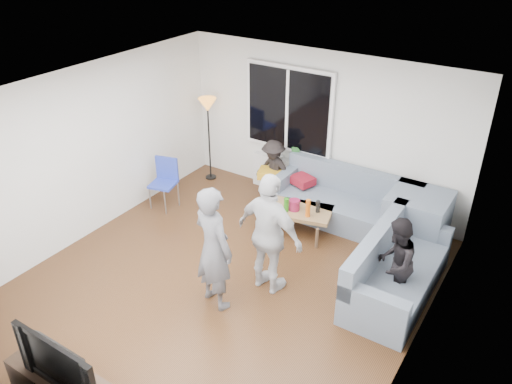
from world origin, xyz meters
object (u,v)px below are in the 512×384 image
Objects in this scene: coffee_table at (296,219)px; television at (66,360)px; spectator_back at (273,171)px; player_left at (213,248)px; spectator_right at (395,263)px; floor_lamp at (209,140)px; side_chair at (163,185)px; sofa_right_section at (399,266)px; player_right at (270,235)px; sofa_back_section at (344,199)px.

television is at bearing -92.94° from coffee_table.
television is at bearing -72.48° from spectator_back.
coffee_table is 0.65× the size of player_left.
floor_lamp is at bearing -115.03° from spectator_right.
floor_lamp is at bearing 75.27° from side_chair.
player_left is at bearing -51.62° from floor_lamp.
spectator_back is (-0.82, 0.67, 0.35)m from coffee_table.
spectator_right is at bearing -18.96° from spectator_back.
television is at bearing -36.16° from spectator_right.
sofa_right_section is at bearing 175.70° from spectator_right.
spectator_right is (4.07, -1.54, -0.16)m from floor_lamp.
spectator_right is at bearing 58.14° from television.
spectator_right is (0.00, -0.23, 0.19)m from sofa_right_section.
player_left is at bearing -48.61° from side_chair.
player_left is at bearing 62.80° from player_right.
sofa_right_section is (1.33, -1.23, 0.00)m from sofa_back_section.
floor_lamp is 3.37m from player_right.
sofa_right_section is 1.81× the size of spectator_back.
sofa_right_section is at bearing 59.85° from television.
sofa_right_section is 2.33× the size of side_chair.
sofa_right_section is at bearing -143.02° from player_right.
side_chair is 2.77m from player_right.
coffee_table is 2.41m from floor_lamp.
player_left is at bearing 85.56° from television.
coffee_table is at bearing 87.06° from television.
floor_lamp reaches higher than spectator_right.
player_left is (2.18, -1.46, 0.41)m from side_chair.
sofa_right_section is 1.18× the size of player_right.
player_left is 2.11m from television.
side_chair is (-4.07, 0.02, 0.01)m from sofa_right_section.
coffee_table is 2.31m from side_chair.
spectator_right is 3.06m from spectator_back.
player_left is at bearing -91.38° from coffee_table.
sofa_back_section is at bearing 9.09° from side_chair.
spectator_right is 1.16× the size of television.
player_right is (2.61, -2.13, 0.06)m from floor_lamp.
spectator_back is (-1.20, 2.08, -0.29)m from player_right.
floor_lamp is (-2.74, 0.08, 0.36)m from sofa_back_section.
player_left reaches higher than sofa_back_section.
spectator_right is at bearing -47.68° from sofa_back_section.
sofa_right_section is at bearing -15.03° from spectator_back.
side_chair is 4.10m from television.
side_chair is at bearing -165.58° from coffee_table.
sofa_back_section is 1.15× the size of sofa_right_section.
television reaches higher than coffee_table.
spectator_right is at bearing -24.10° from coffee_table.
television reaches higher than sofa_back_section.
player_right is at bearing -72.27° from spectator_right.
floor_lamp reaches higher than side_chair.
player_right is at bearing -74.99° from coffee_table.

